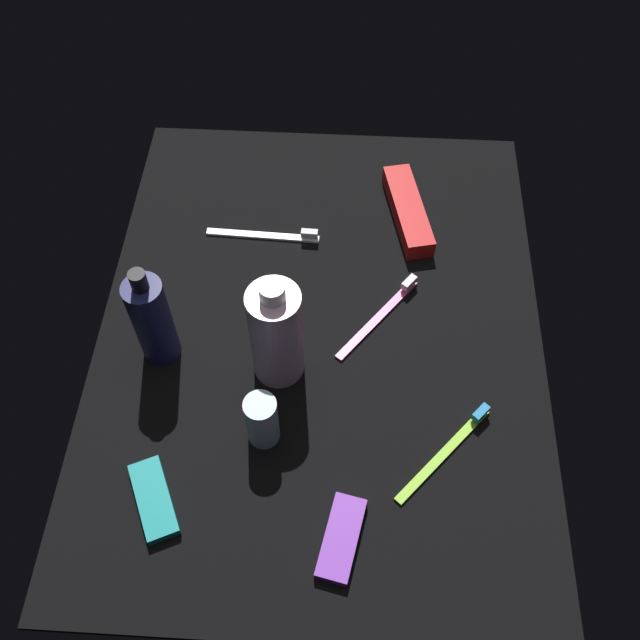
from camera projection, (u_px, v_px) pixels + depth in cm
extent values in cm
cube|color=black|center=(320.00, 334.00, 102.85)|extent=(84.00, 64.00, 1.20)
cylinder|color=#1C1E4F|center=(153.00, 321.00, 94.36)|extent=(5.29, 5.29, 15.01)
cylinder|color=black|center=(138.00, 281.00, 86.97)|extent=(2.20, 2.20, 2.80)
cylinder|color=silver|center=(276.00, 335.00, 92.21)|extent=(7.03, 7.03, 16.57)
cylinder|color=silver|center=(272.00, 292.00, 84.42)|extent=(3.20, 3.20, 2.20)
cylinder|color=silver|center=(262.00, 420.00, 89.65)|extent=(4.23, 4.23, 8.70)
cube|color=white|center=(263.00, 235.00, 112.07)|extent=(1.91, 18.03, 0.90)
cube|color=white|center=(309.00, 234.00, 110.80)|extent=(1.20, 2.64, 1.20)
cube|color=#E55999|center=(378.00, 318.00, 103.14)|extent=(15.00, 11.93, 0.90)
cube|color=white|center=(409.00, 283.00, 105.44)|extent=(2.73, 2.46, 1.20)
cube|color=#8CD133|center=(444.00, 454.00, 91.30)|extent=(14.26, 12.85, 0.90)
cube|color=#338CCC|center=(481.00, 413.00, 93.39)|extent=(2.67, 2.55, 1.20)
cube|color=red|center=(408.00, 211.00, 113.39)|extent=(18.14, 8.23, 3.20)
cube|color=teal|center=(154.00, 499.00, 87.58)|extent=(11.12, 8.00, 1.50)
cube|color=purple|center=(341.00, 538.00, 84.89)|extent=(11.00, 6.07, 1.50)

